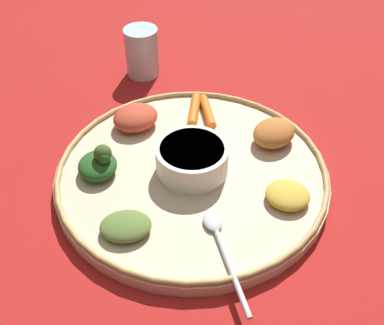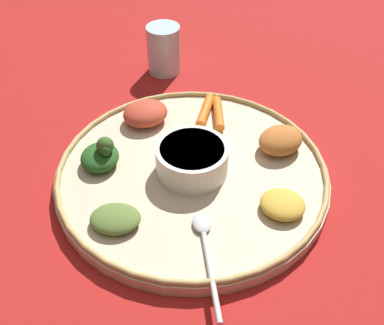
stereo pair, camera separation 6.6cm
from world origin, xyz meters
The scene contains 13 objects.
ground_plane centered at (0.00, 0.00, 0.00)m, with size 2.40×2.40×0.00m, color maroon.
platter centered at (0.00, 0.00, 0.01)m, with size 0.39×0.39×0.02m, color #C6B293.
platter_rim centered at (0.00, 0.00, 0.02)m, with size 0.39×0.39×0.01m, color tan.
center_bowl centered at (0.00, 0.00, 0.04)m, with size 0.10×0.10×0.04m.
spoon centered at (0.11, 0.09, 0.02)m, with size 0.13×0.11×0.01m.
greens_pile centered at (0.06, -0.12, 0.03)m, with size 0.08×0.08×0.05m.
carrot_near_spoon centered at (-0.13, -0.04, 0.03)m, with size 0.08×0.06×0.01m.
carrot_outer centered at (-0.13, -0.05, 0.03)m, with size 0.09×0.04×0.02m.
mound_collards centered at (0.14, -0.03, 0.03)m, with size 0.06×0.05×0.02m, color #567033.
mound_lentil_yellow centered at (0.00, 0.14, 0.03)m, with size 0.06×0.06×0.02m, color gold.
mound_chickpea centered at (-0.11, 0.09, 0.03)m, with size 0.07×0.06×0.03m, color #B2662D.
mound_berbere_red centered at (-0.06, -0.12, 0.03)m, with size 0.07×0.06×0.03m, color #B73D28.
drinking_glass centered at (-0.22, -0.20, 0.04)m, with size 0.06×0.06×0.09m.
Camera 1 is at (0.44, 0.20, 0.48)m, focal length 43.63 mm.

